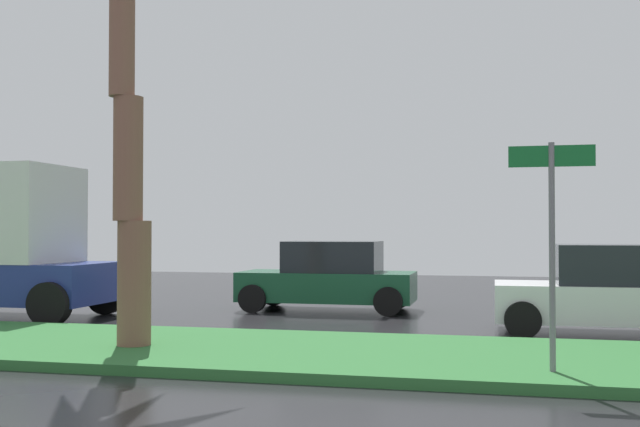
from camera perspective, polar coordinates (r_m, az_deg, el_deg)
ground_plane at (r=12.60m, az=10.25°, el=-10.60°), size 90.00×42.00×0.10m
median_strip at (r=11.59m, az=10.00°, el=-10.79°), size 85.50×4.00×0.15m
street_name_sign at (r=10.31m, az=17.18°, el=-0.75°), size 1.10×0.08×3.00m
car_in_traffic_leading at (r=18.71m, az=0.69°, el=-4.86°), size 4.30×2.02×1.72m
car_in_traffic_second at (r=15.48m, az=21.32°, el=-5.52°), size 4.30×2.02×1.72m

